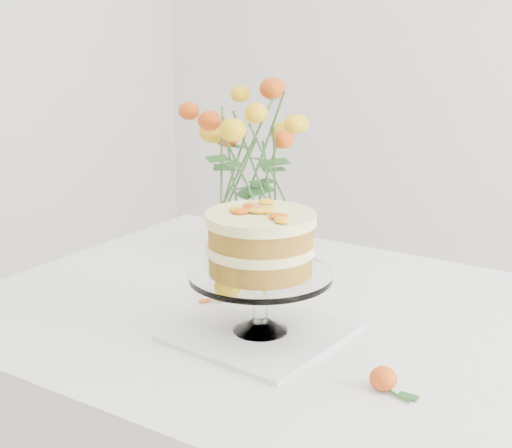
{
  "coord_description": "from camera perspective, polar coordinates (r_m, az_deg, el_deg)",
  "views": [
    {
      "loc": [
        0.54,
        -1.11,
        1.3
      ],
      "look_at": [
        -0.22,
        0.07,
        0.9
      ],
      "focal_mm": 50.0,
      "sensor_mm": 36.0,
      "label": 1
    }
  ],
  "objects": [
    {
      "name": "table",
      "position": [
        1.38,
        6.03,
        -10.91
      ],
      "size": [
        1.43,
        0.93,
        0.76
      ],
      "color": "tan",
      "rests_on": "ground"
    },
    {
      "name": "napkin",
      "position": [
        1.29,
        0.36,
        -8.67
      ],
      "size": [
        0.3,
        0.3,
        0.01
      ],
      "primitive_type": "cube",
      "rotation": [
        0.0,
        0.0,
        -0.09
      ],
      "color": "silver",
      "rests_on": "table"
    },
    {
      "name": "cake_stand",
      "position": [
        1.23,
        0.37,
        -2.04
      ],
      "size": [
        0.25,
        0.25,
        0.23
      ],
      "rotation": [
        0.0,
        0.0,
        -0.13
      ],
      "color": "white",
      "rests_on": "napkin"
    },
    {
      "name": "rose_vase",
      "position": [
        1.67,
        -0.27,
        5.92
      ],
      "size": [
        0.37,
        0.37,
        0.43
      ],
      "rotation": [
        0.0,
        0.0,
        -0.43
      ],
      "color": "white",
      "rests_on": "table"
    },
    {
      "name": "loose_rose_near",
      "position": [
        1.43,
        -2.29,
        -5.32
      ],
      "size": [
        0.1,
        0.05,
        0.05
      ],
      "rotation": [
        0.0,
        0.0,
        -0.0
      ],
      "color": "yellow",
      "rests_on": "table"
    },
    {
      "name": "loose_rose_far",
      "position": [
        1.12,
        10.15,
        -12.08
      ],
      "size": [
        0.07,
        0.05,
        0.04
      ],
      "rotation": [
        0.0,
        0.0,
        -0.41
      ],
      "color": "red",
      "rests_on": "table"
    },
    {
      "name": "stray_petal_a",
      "position": [
        1.32,
        -0.54,
        -8.1
      ],
      "size": [
        0.03,
        0.02,
        0.0
      ],
      "primitive_type": "ellipsoid",
      "color": "#FFB610",
      "rests_on": "table"
    },
    {
      "name": "stray_petal_b",
      "position": [
        1.24,
        2.34,
        -9.74
      ],
      "size": [
        0.03,
        0.02,
        0.0
      ],
      "primitive_type": "ellipsoid",
      "color": "#FFB610",
      "rests_on": "table"
    },
    {
      "name": "stray_petal_c",
      "position": [
        1.19,
        3.03,
        -10.88
      ],
      "size": [
        0.03,
        0.02,
        0.0
      ],
      "primitive_type": "ellipsoid",
      "color": "#FFB610",
      "rests_on": "table"
    },
    {
      "name": "stray_petal_d",
      "position": [
        1.43,
        -4.15,
        -6.16
      ],
      "size": [
        0.03,
        0.02,
        0.0
      ],
      "primitive_type": "ellipsoid",
      "color": "#FFB610",
      "rests_on": "table"
    }
  ]
}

